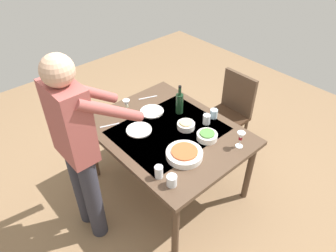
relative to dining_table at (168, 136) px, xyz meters
name	(u,v)px	position (x,y,z in m)	size (l,w,h in m)	color
ground_plane	(168,184)	(0.00, 0.00, -0.66)	(6.00, 6.00, 0.00)	#846647
dining_table	(168,136)	(0.00, 0.00, 0.00)	(1.37, 1.08, 0.73)	#4C3828
chair_near	(231,109)	(0.00, -0.92, -0.13)	(0.40, 0.40, 0.91)	#352114
person_server	(78,144)	(0.10, 0.80, 0.31)	(0.42, 0.61, 1.69)	#2D2D38
wine_bottle	(179,103)	(0.14, -0.27, 0.18)	(0.07, 0.07, 0.30)	black
wine_glass_left	(241,137)	(-0.56, -0.31, 0.17)	(0.07, 0.07, 0.15)	white
wine_glass_right	(127,104)	(0.46, 0.12, 0.17)	(0.07, 0.07, 0.15)	white
water_cup_near_left	(172,181)	(-0.50, 0.40, 0.11)	(0.08, 0.08, 0.09)	silver
water_cup_near_right	(214,114)	(-0.14, -0.45, 0.11)	(0.07, 0.07, 0.09)	silver
water_cup_far_left	(159,172)	(-0.37, 0.42, 0.12)	(0.06, 0.06, 0.10)	silver
water_cup_far_right	(207,119)	(-0.16, -0.33, 0.12)	(0.07, 0.07, 0.09)	silver
serving_bowl_pasta	(184,154)	(-0.34, 0.13, 0.10)	(0.30, 0.30, 0.07)	white
side_bowl_salad	(207,136)	(-0.31, -0.17, 0.10)	(0.18, 0.18, 0.07)	white
side_bowl_bread	(186,125)	(-0.08, -0.14, 0.10)	(0.16, 0.16, 0.07)	white
dinner_plate_near	(139,130)	(0.17, 0.20, 0.08)	(0.23, 0.23, 0.01)	white
dinner_plate_far	(152,111)	(0.32, -0.07, 0.08)	(0.23, 0.23, 0.01)	white
table_knife	(148,98)	(0.54, -0.20, 0.07)	(0.01, 0.20, 0.01)	silver
table_fork	(110,125)	(0.41, 0.35, 0.07)	(0.01, 0.18, 0.01)	silver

